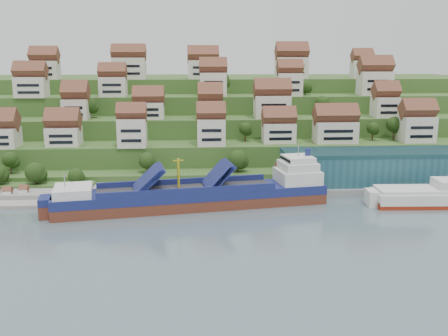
{
  "coord_description": "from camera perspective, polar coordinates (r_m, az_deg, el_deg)",
  "views": [
    {
      "loc": [
        -5.54,
        -129.6,
        39.77
      ],
      "look_at": [
        3.55,
        14.0,
        8.0
      ],
      "focal_mm": 40.0,
      "sensor_mm": 36.0,
      "label": 1
    }
  ],
  "objects": [
    {
      "name": "second_ship",
      "position": [
        148.63,
        22.03,
        -3.06
      ],
      "size": [
        27.41,
        11.14,
        7.83
      ],
      "rotation": [
        0.0,
        0.0,
        -0.04
      ],
      "color": "maroon",
      "rests_on": "ground"
    },
    {
      "name": "beach_huts",
      "position": [
        155.18,
        -24.07,
        -2.71
      ],
      "size": [
        14.4,
        3.7,
        2.2
      ],
      "color": "white",
      "rests_on": "pebble_beach"
    },
    {
      "name": "warehouse",
      "position": [
        160.82,
        17.43,
        0.19
      ],
      "size": [
        60.0,
        15.0,
        10.0
      ],
      "primitive_type": "cube",
      "color": "#22525E",
      "rests_on": "quay"
    },
    {
      "name": "hillside",
      "position": [
        235.03,
        -2.25,
        5.33
      ],
      "size": [
        260.0,
        128.0,
        31.0
      ],
      "color": "#2D4C1E",
      "rests_on": "ground"
    },
    {
      "name": "quay",
      "position": [
        151.84,
        6.19,
        -2.38
      ],
      "size": [
        180.0,
        14.0,
        2.2
      ],
      "primitive_type": "cube",
      "color": "gray",
      "rests_on": "ground"
    },
    {
      "name": "ground",
      "position": [
        135.67,
        -1.13,
        -4.6
      ],
      "size": [
        300.0,
        300.0,
        0.0
      ],
      "primitive_type": "plane",
      "color": "slate",
      "rests_on": "ground"
    },
    {
      "name": "flagpole",
      "position": [
        145.35,
        5.84,
        -0.69
      ],
      "size": [
        1.28,
        0.16,
        8.0
      ],
      "color": "gray",
      "rests_on": "quay"
    },
    {
      "name": "cargo_ship",
      "position": [
        136.25,
        -2.74,
        -3.16
      ],
      "size": [
        74.32,
        23.27,
        16.23
      ],
      "rotation": [
        0.0,
        0.0,
        0.16
      ],
      "color": "#5E2B1C",
      "rests_on": "ground"
    },
    {
      "name": "hillside_village",
      "position": [
        192.26,
        -0.6,
        8.02
      ],
      "size": [
        151.86,
        62.94,
        29.11
      ],
      "color": "silver",
      "rests_on": "ground"
    },
    {
      "name": "hillside_trees",
      "position": [
        177.44,
        -4.83,
        5.22
      ],
      "size": [
        142.25,
        62.65,
        32.27
      ],
      "color": "#254115",
      "rests_on": "ground"
    },
    {
      "name": "pebble_beach",
      "position": [
        156.03,
        -23.17,
        -3.16
      ],
      "size": [
        45.0,
        20.0,
        1.0
      ],
      "primitive_type": "cube",
      "color": "gray",
      "rests_on": "ground"
    }
  ]
}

